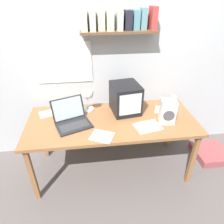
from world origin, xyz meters
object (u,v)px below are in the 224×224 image
object	(u,v)px
printed_handout	(102,136)
floor_cushion	(211,153)
loose_paper_near_laptop	(164,110)
space_heater	(168,111)
open_notebook	(148,126)
desk_lamp	(88,97)
laptop	(71,118)
juice_glass	(173,100)
crt_monitor	(125,98)
corner_desk	(112,124)
loose_paper_near_monitor	(48,113)

from	to	relation	value
printed_handout	floor_cushion	distance (m)	1.70
loose_paper_near_laptop	floor_cushion	xyz separation A→B (m)	(0.74, -0.08, -0.70)
space_heater	floor_cushion	xyz separation A→B (m)	(0.80, 0.15, -0.83)
open_notebook	floor_cushion	size ratio (longest dim) A/B	0.69
desk_lamp	open_notebook	bearing A→B (deg)	-43.85
open_notebook	printed_handout	size ratio (longest dim) A/B	1.13
laptop	juice_glass	world-z (taller)	laptop
crt_monitor	printed_handout	xyz separation A→B (m)	(-0.31, -0.45, -0.17)
corner_desk	loose_paper_near_laptop	size ratio (longest dim) A/B	7.49
laptop	loose_paper_near_laptop	distance (m)	1.08
crt_monitor	open_notebook	size ratio (longest dim) A/B	1.27
desk_lamp	loose_paper_near_laptop	size ratio (longest dim) A/B	1.22
space_heater	loose_paper_near_laptop	size ratio (longest dim) A/B	1.07
laptop	printed_handout	bearing A→B (deg)	-62.58
laptop	loose_paper_near_monitor	size ratio (longest dim) A/B	1.95
juice_glass	loose_paper_near_monitor	distance (m)	1.53
crt_monitor	desk_lamp	distance (m)	0.43
laptop	loose_paper_near_laptop	world-z (taller)	laptop
corner_desk	laptop	distance (m)	0.45
crt_monitor	floor_cushion	size ratio (longest dim) A/B	0.88
juice_glass	loose_paper_near_laptop	size ratio (longest dim) A/B	0.46
loose_paper_near_monitor	floor_cushion	size ratio (longest dim) A/B	0.52
crt_monitor	laptop	world-z (taller)	crt_monitor
crt_monitor	loose_paper_near_laptop	size ratio (longest dim) A/B	1.55
corner_desk	crt_monitor	bearing A→B (deg)	44.12
loose_paper_near_laptop	floor_cushion	distance (m)	1.02
floor_cushion	juice_glass	bearing A→B (deg)	158.95
juice_glass	loose_paper_near_laptop	world-z (taller)	juice_glass
crt_monitor	laptop	bearing A→B (deg)	-171.99
juice_glass	loose_paper_near_monitor	size ratio (longest dim) A/B	0.50
printed_handout	laptop	bearing A→B (deg)	137.93
laptop	open_notebook	size ratio (longest dim) A/B	1.47
crt_monitor	space_heater	world-z (taller)	crt_monitor
laptop	printed_handout	size ratio (longest dim) A/B	1.65
juice_glass	floor_cushion	size ratio (longest dim) A/B	0.26
desk_lamp	loose_paper_near_monitor	xyz separation A→B (m)	(-0.48, 0.03, -0.20)
laptop	loose_paper_near_laptop	bearing A→B (deg)	-13.61
desk_lamp	space_heater	distance (m)	0.89
loose_paper_near_laptop	loose_paper_near_monitor	bearing A→B (deg)	175.86
laptop	desk_lamp	size ratio (longest dim) A/B	1.47
crt_monitor	juice_glass	size ratio (longest dim) A/B	3.34
juice_glass	space_heater	bearing A→B (deg)	-120.55
crt_monitor	laptop	size ratio (longest dim) A/B	0.87
open_notebook	printed_handout	world-z (taller)	same
corner_desk	printed_handout	world-z (taller)	printed_handout
printed_handout	loose_paper_near_monitor	size ratio (longest dim) A/B	1.18
open_notebook	loose_paper_near_laptop	world-z (taller)	same
floor_cushion	loose_paper_near_monitor	bearing A→B (deg)	175.10
loose_paper_near_laptop	crt_monitor	bearing A→B (deg)	174.17
juice_glass	space_heater	distance (m)	0.44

